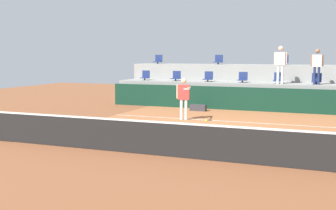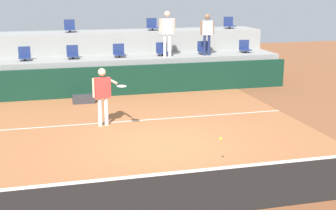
# 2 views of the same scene
# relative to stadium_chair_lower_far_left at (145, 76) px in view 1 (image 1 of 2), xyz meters

# --- Properties ---
(ground_plane) EXTENTS (40.00, 40.00, 0.00)m
(ground_plane) POSITION_rel_stadium_chair_lower_far_left_xyz_m (5.34, -7.23, -1.46)
(ground_plane) COLOR brown
(court_inner_paint) EXTENTS (9.00, 10.00, 0.01)m
(court_inner_paint) POSITION_rel_stadium_chair_lower_far_left_xyz_m (5.34, -6.23, -1.46)
(court_inner_paint) COLOR #A36038
(court_inner_paint) RESTS_ON ground_plane
(court_service_line) EXTENTS (9.00, 0.06, 0.00)m
(court_service_line) POSITION_rel_stadium_chair_lower_far_left_xyz_m (5.34, -4.83, -1.46)
(court_service_line) COLOR silver
(court_service_line) RESTS_ON ground_plane
(tennis_net) EXTENTS (10.48, 0.08, 1.07)m
(tennis_net) POSITION_rel_stadium_chair_lower_far_left_xyz_m (5.34, -11.23, -0.97)
(tennis_net) COLOR black
(tennis_net) RESTS_ON ground_plane
(sponsor_backboard) EXTENTS (13.00, 0.16, 1.10)m
(sponsor_backboard) POSITION_rel_stadium_chair_lower_far_left_xyz_m (5.34, -1.23, -0.91)
(sponsor_backboard) COLOR #0F3323
(sponsor_backboard) RESTS_ON ground_plane
(seating_tier_lower) EXTENTS (13.00, 1.80, 1.25)m
(seating_tier_lower) POSITION_rel_stadium_chair_lower_far_left_xyz_m (5.34, 0.07, -0.84)
(seating_tier_lower) COLOR gray
(seating_tier_lower) RESTS_ON ground_plane
(seating_tier_upper) EXTENTS (13.00, 1.80, 2.10)m
(seating_tier_upper) POSITION_rel_stadium_chair_lower_far_left_xyz_m (5.34, 1.87, -0.41)
(seating_tier_upper) COLOR gray
(seating_tier_upper) RESTS_ON ground_plane
(stadium_chair_lower_far_left) EXTENTS (0.44, 0.40, 0.52)m
(stadium_chair_lower_far_left) POSITION_rel_stadium_chair_lower_far_left_xyz_m (0.00, 0.00, 0.00)
(stadium_chair_lower_far_left) COLOR #2D2D33
(stadium_chair_lower_far_left) RESTS_ON seating_tier_lower
(stadium_chair_lower_left) EXTENTS (0.44, 0.40, 0.52)m
(stadium_chair_lower_left) POSITION_rel_stadium_chair_lower_far_left_xyz_m (1.80, 0.00, 0.00)
(stadium_chair_lower_left) COLOR #2D2D33
(stadium_chair_lower_left) RESTS_ON seating_tier_lower
(stadium_chair_lower_mid_left) EXTENTS (0.44, 0.40, 0.52)m
(stadium_chair_lower_mid_left) POSITION_rel_stadium_chair_lower_far_left_xyz_m (3.57, 0.00, 0.00)
(stadium_chair_lower_mid_left) COLOR #2D2D33
(stadium_chair_lower_mid_left) RESTS_ON seating_tier_lower
(stadium_chair_lower_center) EXTENTS (0.44, 0.40, 0.52)m
(stadium_chair_lower_center) POSITION_rel_stadium_chair_lower_far_left_xyz_m (5.36, 0.00, 0.00)
(stadium_chair_lower_center) COLOR #2D2D33
(stadium_chair_lower_center) RESTS_ON seating_tier_lower
(stadium_chair_lower_mid_right) EXTENTS (0.44, 0.40, 0.52)m
(stadium_chair_lower_mid_right) POSITION_rel_stadium_chair_lower_far_left_xyz_m (7.10, 0.00, 0.00)
(stadium_chair_lower_mid_right) COLOR #2D2D33
(stadium_chair_lower_mid_right) RESTS_ON seating_tier_lower
(stadium_chair_lower_right) EXTENTS (0.44, 0.40, 0.52)m
(stadium_chair_lower_right) POSITION_rel_stadium_chair_lower_far_left_xyz_m (8.85, 0.00, 0.00)
(stadium_chair_lower_right) COLOR #2D2D33
(stadium_chair_lower_right) RESTS_ON seating_tier_lower
(stadium_chair_upper_far_left) EXTENTS (0.44, 0.40, 0.52)m
(stadium_chair_upper_far_left) POSITION_rel_stadium_chair_lower_far_left_xyz_m (-0.01, 1.80, 0.85)
(stadium_chair_upper_far_left) COLOR #2D2D33
(stadium_chair_upper_far_left) RESTS_ON seating_tier_upper
(stadium_chair_upper_left) EXTENTS (0.44, 0.40, 0.52)m
(stadium_chair_upper_left) POSITION_rel_stadium_chair_lower_far_left_xyz_m (3.60, 1.80, 0.85)
(stadium_chair_upper_left) COLOR #2D2D33
(stadium_chair_upper_left) RESTS_ON seating_tier_upper
(stadium_chair_upper_right) EXTENTS (0.44, 0.40, 0.52)m
(stadium_chair_upper_right) POSITION_rel_stadium_chair_lower_far_left_xyz_m (7.11, 1.80, 0.85)
(stadium_chair_upper_right) COLOR #2D2D33
(stadium_chair_upper_right) RESTS_ON seating_tier_upper
(tennis_player) EXTENTS (0.88, 1.16, 1.70)m
(tennis_player) POSITION_rel_stadium_chair_lower_far_left_xyz_m (4.08, -5.11, -0.43)
(tennis_player) COLOR white
(tennis_player) RESTS_ON ground_plane
(spectator_leaning_on_rail) EXTENTS (0.62, 0.26, 1.78)m
(spectator_leaning_on_rail) POSITION_rel_stadium_chair_lower_far_left_xyz_m (7.22, -0.38, 0.87)
(spectator_leaning_on_rail) COLOR white
(spectator_leaning_on_rail) RESTS_ON seating_tier_lower
(spectator_in_white) EXTENTS (0.58, 0.23, 1.65)m
(spectator_in_white) POSITION_rel_stadium_chair_lower_far_left_xyz_m (8.86, -0.38, 0.77)
(spectator_in_white) COLOR navy
(spectator_in_white) RESTS_ON seating_tier_lower
(tennis_ball) EXTENTS (0.07, 0.07, 0.07)m
(tennis_ball) POSITION_rel_stadium_chair_lower_far_left_xyz_m (6.22, -8.98, -0.82)
(tennis_ball) COLOR #CCE033
(equipment_bag) EXTENTS (0.76, 0.28, 0.30)m
(equipment_bag) POSITION_rel_stadium_chair_lower_far_left_xyz_m (3.74, -2.19, -1.31)
(equipment_bag) COLOR #333338
(equipment_bag) RESTS_ON ground_plane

